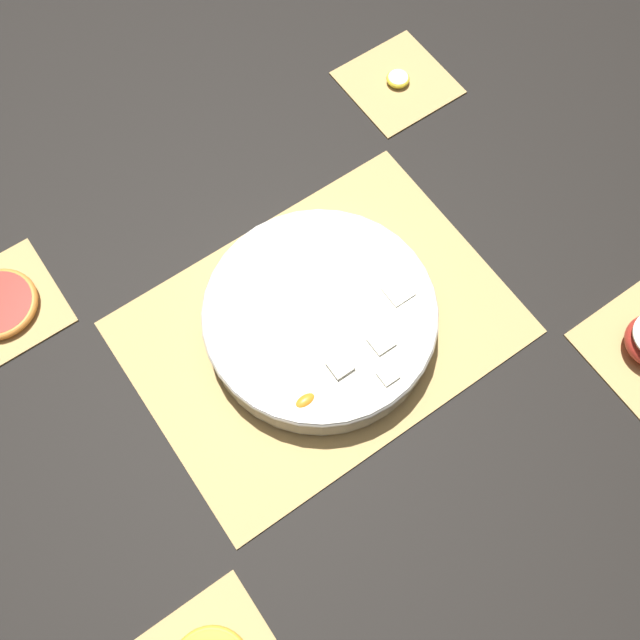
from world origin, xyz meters
name	(u,v)px	position (x,y,z in m)	size (l,w,h in m)	color
ground_plane	(320,328)	(0.00, 0.00, 0.00)	(6.00, 6.00, 0.00)	black
bamboo_mat_center	(320,327)	(0.00, 0.00, 0.00)	(0.48, 0.35, 0.01)	tan
coaster_mat_near_left	(398,82)	(-0.33, -0.27, 0.00)	(0.15, 0.15, 0.01)	tan
coaster_mat_near_right	(1,307)	(0.33, -0.27, 0.00)	(0.15, 0.15, 0.01)	tan
fruit_salad_bowl	(321,317)	(0.00, 0.00, 0.04)	(0.30, 0.30, 0.06)	silver
banana_coin_single	(398,79)	(-0.33, -0.27, 0.01)	(0.04, 0.04, 0.01)	#F4EABC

